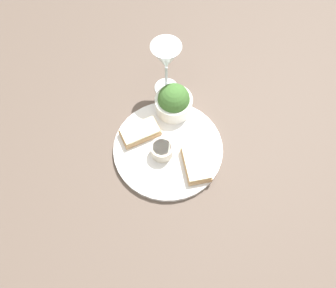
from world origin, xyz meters
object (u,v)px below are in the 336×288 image
(salad_bowl, at_px, (174,101))
(wine_glass, at_px, (166,59))
(cheese_toast_near, at_px, (196,164))
(cheese_toast_far, at_px, (141,132))
(sauce_ramekin, at_px, (162,150))

(salad_bowl, xyz_separation_m, wine_glass, (-0.06, -0.06, 0.08))
(cheese_toast_near, distance_m, cheese_toast_far, 0.17)
(cheese_toast_near, distance_m, wine_glass, 0.28)
(salad_bowl, height_order, wine_glass, wine_glass)
(salad_bowl, xyz_separation_m, cheese_toast_far, (0.11, -0.04, -0.02))
(cheese_toast_near, xyz_separation_m, wine_glass, (-0.19, -0.18, 0.10))
(cheese_toast_near, bearing_deg, wine_glass, -135.91)
(cheese_toast_near, relative_size, cheese_toast_far, 1.02)
(cheese_toast_near, height_order, cheese_toast_far, same)
(wine_glass, bearing_deg, cheese_toast_far, 4.62)
(wine_glass, bearing_deg, sauce_ramekin, 24.73)
(salad_bowl, height_order, sauce_ramekin, salad_bowl)
(sauce_ramekin, bearing_deg, wine_glass, -155.27)
(cheese_toast_near, bearing_deg, sauce_ramekin, -85.23)
(cheese_toast_far, bearing_deg, wine_glass, -175.38)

